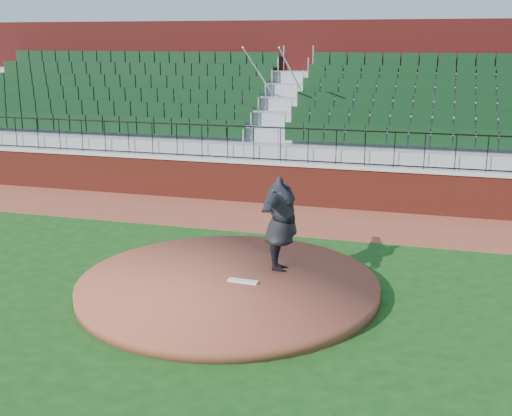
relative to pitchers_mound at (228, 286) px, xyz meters
The scene contains 10 objects.
ground 0.23m from the pitchers_mound, 61.98° to the left, with size 90.00×90.00×0.00m, color #154212.
warning_track 5.57m from the pitchers_mound, 89.07° to the left, with size 34.00×3.20×0.01m, color brown.
field_wall 7.19m from the pitchers_mound, 89.28° to the left, with size 34.00×0.35×1.20m, color maroon.
wall_cap 7.26m from the pitchers_mound, 89.28° to the left, with size 34.00×0.45×0.10m, color #B7B7B7.
wall_railing 7.36m from the pitchers_mound, 89.28° to the left, with size 34.00×0.05×1.00m, color black, non-canonical shape.
seating_stands 10.13m from the pitchers_mound, 89.48° to the left, with size 34.00×5.10×4.60m, color gray, non-canonical shape.
concourse_wall 12.96m from the pitchers_mound, 89.59° to the left, with size 34.00×0.50×5.50m, color maroon.
pitchers_mound is the anchor object (origin of this frame).
pitching_rubber 0.35m from the pitchers_mound, ahead, with size 0.60×0.15×0.04m, color white.
pitcher 1.64m from the pitchers_mound, 46.23° to the left, with size 2.40×0.65×1.95m, color black.
Camera 1 is at (3.76, -11.49, 4.85)m, focal length 45.44 mm.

